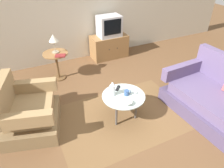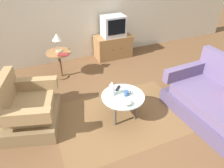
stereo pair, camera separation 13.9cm
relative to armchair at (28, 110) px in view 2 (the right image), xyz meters
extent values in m
plane|color=brown|center=(1.55, -0.47, -0.29)|extent=(16.00, 16.00, 0.00)
cube|color=#BCB29E|center=(1.55, 2.10, 1.06)|extent=(9.00, 0.12, 2.70)
cube|color=brown|center=(1.44, -0.44, -0.29)|extent=(2.23, 1.52, 0.00)
cube|color=brown|center=(0.05, -0.01, -0.17)|extent=(1.04, 1.14, 0.24)
cube|color=#93754C|center=(0.05, -0.01, 0.04)|extent=(0.82, 0.83, 0.18)
cube|color=#93754C|center=(-0.27, 0.08, 0.34)|extent=(0.40, 0.96, 0.42)
cube|color=#93754C|center=(-0.06, -0.41, 0.22)|extent=(0.81, 0.36, 0.19)
cube|color=#93754C|center=(0.16, 0.38, 0.22)|extent=(0.81, 0.36, 0.19)
cube|color=#4B3E5C|center=(2.83, -1.03, -0.17)|extent=(1.05, 1.62, 0.24)
cube|color=#5B4C70|center=(2.83, -1.03, 0.04)|extent=(0.90, 1.34, 0.18)
cube|color=#5B4C70|center=(2.79, -0.31, 0.24)|extent=(0.98, 0.19, 0.23)
cylinder|color=#B2C6C1|center=(1.44, -0.44, 0.15)|extent=(0.69, 0.69, 0.02)
cylinder|color=#4C4742|center=(1.44, -0.22, -0.07)|extent=(0.04, 0.04, 0.44)
cylinder|color=#4C4742|center=(1.26, -0.55, -0.07)|extent=(0.04, 0.04, 0.44)
cylinder|color=#4C4742|center=(1.62, -0.55, -0.07)|extent=(0.04, 0.04, 0.44)
cylinder|color=olive|center=(0.77, 1.28, 0.30)|extent=(0.51, 0.51, 0.02)
cylinder|color=brown|center=(0.77, 1.28, 0.00)|extent=(0.05, 0.05, 0.58)
cylinder|color=brown|center=(0.77, 1.28, -0.28)|extent=(0.28, 0.28, 0.02)
cube|color=olive|center=(2.22, 1.77, -0.01)|extent=(0.90, 0.47, 0.57)
sphere|color=black|center=(2.11, 1.52, 0.02)|extent=(0.02, 0.02, 0.02)
sphere|color=black|center=(2.33, 1.52, 0.02)|extent=(0.02, 0.02, 0.02)
cube|color=#B7B7BC|center=(2.22, 1.75, 0.52)|extent=(0.55, 0.38, 0.50)
cube|color=black|center=(2.22, 1.56, 0.55)|extent=(0.44, 0.01, 0.36)
cylinder|color=#9E937A|center=(0.79, 1.30, 0.32)|extent=(0.14, 0.14, 0.02)
cylinder|color=#9E937A|center=(0.79, 1.30, 0.44)|extent=(0.02, 0.02, 0.22)
cone|color=beige|center=(0.79, 1.30, 0.63)|extent=(0.19, 0.19, 0.14)
cylinder|color=white|center=(1.29, -0.34, 0.25)|extent=(0.09, 0.09, 0.18)
cone|color=white|center=(1.29, -0.34, 0.38)|extent=(0.08, 0.08, 0.07)
cylinder|color=#335184|center=(1.49, -0.44, 0.20)|extent=(0.08, 0.08, 0.08)
torus|color=#335184|center=(1.55, -0.44, 0.20)|extent=(0.06, 0.01, 0.06)
cone|color=silver|center=(1.38, -0.66, 0.19)|extent=(0.15, 0.15, 0.06)
cube|color=black|center=(1.45, -0.23, 0.17)|extent=(0.13, 0.14, 0.02)
cube|color=#B2B2B7|center=(1.65, -0.40, 0.17)|extent=(0.06, 0.18, 0.02)
cube|color=maroon|center=(0.83, 1.09, 0.32)|extent=(0.24, 0.20, 0.02)
camera|label=1|loc=(0.12, -2.75, 2.16)|focal=33.56mm
camera|label=2|loc=(0.24, -2.81, 2.16)|focal=33.56mm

